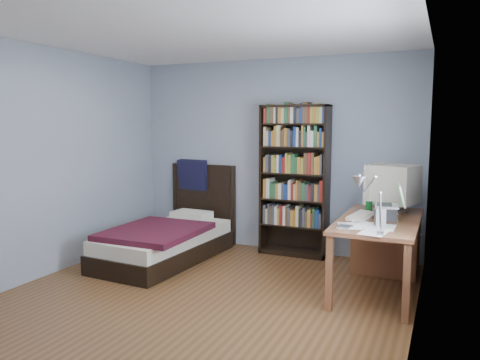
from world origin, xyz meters
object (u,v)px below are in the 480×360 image
Objects in this scene: desk at (384,240)px; bed at (169,237)px; desk_lamp at (363,188)px; soda_can at (369,207)px; bookshelf at (294,181)px; speaker at (381,218)px; crt_monitor at (393,185)px; keyboard at (362,216)px; laptop at (388,210)px.

bed is at bearing -172.61° from desk.
desk_lamp is 1.38m from soda_can.
desk_lamp is 0.27× the size of bed.
desk_lamp is at bearing -59.22° from bookshelf.
desk is 8.97× the size of speaker.
crt_monitor is at bearing 7.69° from bed.
desk_lamp is 4.24× the size of soda_can.
speaker is 0.68m from soda_can.
keyboard is at bearing -92.64° from soda_can.
bookshelf is at bearing 30.06° from bed.
bookshelf is at bearing 160.29° from crt_monitor.
desk is 0.61m from crt_monitor.
desk_lamp is at bearing -92.90° from crt_monitor.
soda_can is (-0.22, -0.18, -0.22)m from crt_monitor.
laptop is at bearing -53.30° from soda_can.
keyboard is 2.42m from bed.
crt_monitor is 3.28× the size of speaker.
soda_can is at bearing -133.20° from desk.
crt_monitor is 1.16× the size of keyboard.
desk_lamp is at bearing -73.80° from keyboard.
laptop is at bearing -3.10° from bed.
crt_monitor reaches higher than keyboard.
speaker is 1.77m from bookshelf.
desk_lamp is 2.27m from bookshelf.
keyboard is 0.24× the size of bed.
keyboard is 0.30m from soda_can.
laptop is at bearing 84.84° from desk_lamp.
desk_lamp is 1.12m from keyboard.
keyboard is 3.77× the size of soda_can.
desk is 2.74× the size of crt_monitor.
bookshelf reaches higher than speaker.
soda_can is at bearing 94.87° from keyboard.
speaker reaches higher than soda_can.
laptop is 0.26m from keyboard.
laptop is at bearing -88.27° from crt_monitor.
speaker is (0.06, 0.67, -0.35)m from desk_lamp.
speaker is at bearing -50.85° from keyboard.
bookshelf reaches higher than desk_lamp.
speaker is (0.06, -0.81, 0.40)m from desk.
bookshelf reaches higher than laptop.
laptop is (0.08, -0.47, 0.42)m from desk.
soda_can is 0.07× the size of bookshelf.
crt_monitor is 1.03× the size of desk_lamp.
desk_lamp reaches higher than soda_can.
desk is 0.76× the size of bed.
crt_monitor is at bearing 18.06° from desk.
bookshelf is 0.94× the size of bed.
bookshelf is (-1.25, 0.93, 0.12)m from laptop.
bed is (-1.37, -0.79, -0.69)m from bookshelf.
desk is 1.66m from desk_lamp.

